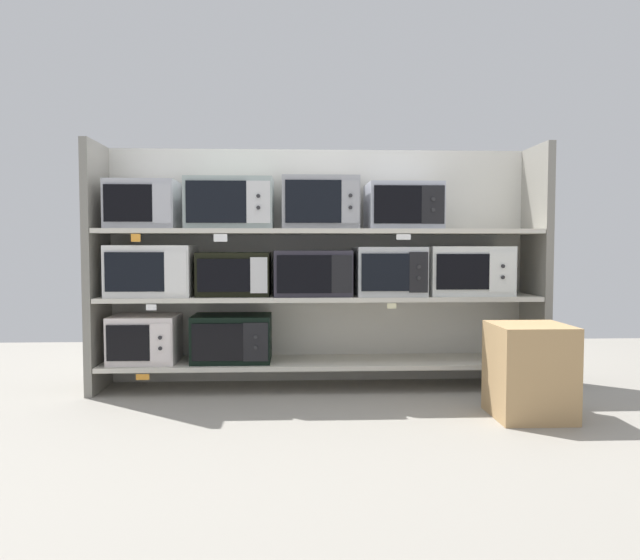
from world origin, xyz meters
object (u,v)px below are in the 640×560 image
at_px(microwave_1, 232,338).
at_px(microwave_7, 144,205).
at_px(microwave_10, 403,207).
at_px(shipping_carton, 530,371).
at_px(microwave_9, 320,203).
at_px(microwave_2, 152,271).
at_px(microwave_4, 313,273).
at_px(microwave_0, 145,339).
at_px(microwave_8, 230,204).
at_px(microwave_6, 467,271).
at_px(microwave_3, 234,274).
at_px(microwave_5, 389,271).

distance_m(microwave_1, microwave_7, 1.03).
height_order(microwave_10, shipping_carton, microwave_10).
bearing_deg(microwave_9, microwave_2, 179.99).
bearing_deg(microwave_4, microwave_10, 0.00).
bearing_deg(microwave_0, microwave_8, -0.02).
xyz_separation_m(microwave_6, microwave_7, (-2.11, -0.00, 0.43)).
xyz_separation_m(microwave_3, microwave_5, (1.01, -0.00, 0.02)).
distance_m(microwave_0, microwave_1, 0.56).
bearing_deg(microwave_6, shipping_carton, -79.72).
bearing_deg(microwave_1, microwave_6, 0.01).
bearing_deg(microwave_6, microwave_1, -179.99).
distance_m(microwave_2, microwave_8, 0.66).
xyz_separation_m(microwave_0, microwave_10, (1.68, -0.00, 0.86)).
height_order(microwave_3, shipping_carton, microwave_3).
height_order(microwave_0, microwave_10, microwave_10).
height_order(microwave_6, microwave_7, microwave_7).
relative_size(microwave_2, microwave_7, 1.22).
xyz_separation_m(microwave_0, microwave_5, (1.59, -0.00, 0.44)).
relative_size(microwave_6, microwave_10, 1.15).
height_order(microwave_4, microwave_9, microwave_9).
height_order(microwave_5, microwave_7, microwave_7).
height_order(microwave_9, microwave_10, microwave_9).
distance_m(microwave_6, microwave_7, 2.15).
relative_size(microwave_0, microwave_10, 0.90).
relative_size(microwave_6, microwave_9, 1.10).
bearing_deg(microwave_0, microwave_4, -0.01).
xyz_separation_m(microwave_8, microwave_9, (0.58, -0.00, 0.01)).
bearing_deg(microwave_6, microwave_4, -179.98).
height_order(microwave_0, shipping_carton, shipping_carton).
bearing_deg(microwave_1, microwave_2, 179.98).
relative_size(microwave_9, shipping_carton, 0.96).
xyz_separation_m(microwave_4, microwave_7, (-1.09, 0.00, 0.44)).
bearing_deg(microwave_7, microwave_3, 0.00).
xyz_separation_m(microwave_9, microwave_10, (0.54, 0.00, -0.02)).
relative_size(microwave_1, microwave_6, 0.94).
bearing_deg(microwave_9, microwave_1, 179.99).
xyz_separation_m(microwave_0, microwave_4, (1.09, -0.00, 0.43)).
relative_size(microwave_5, microwave_9, 0.90).
height_order(microwave_1, shipping_carton, shipping_carton).
bearing_deg(microwave_7, microwave_1, -0.01).
bearing_deg(microwave_2, microwave_7, 179.99).
xyz_separation_m(microwave_6, shipping_carton, (0.13, -0.74, -0.52)).
bearing_deg(microwave_9, microwave_4, 179.98).
bearing_deg(microwave_7, microwave_4, -0.01).
xyz_separation_m(microwave_4, microwave_9, (0.05, -0.00, 0.45)).
bearing_deg(microwave_7, microwave_8, -0.03).
bearing_deg(microwave_10, microwave_9, -179.99).
relative_size(microwave_7, microwave_8, 0.79).
xyz_separation_m(microwave_4, shipping_carton, (1.16, -0.74, -0.51)).
relative_size(microwave_3, microwave_10, 0.98).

